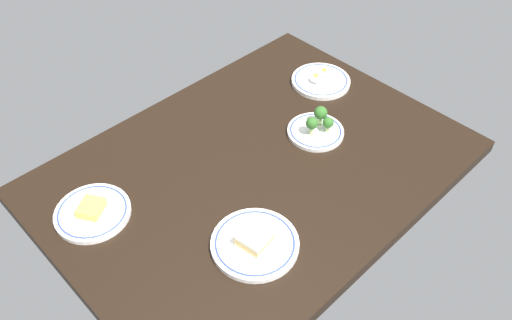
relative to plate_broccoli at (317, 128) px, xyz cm
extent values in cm
cube|color=black|center=(-22.95, 2.86, -3.91)|extent=(117.58, 86.20, 4.00)
cylinder|color=white|center=(-0.32, 0.04, -1.30)|extent=(17.29, 17.29, 1.21)
torus|color=#33478C|center=(-0.32, 0.04, -0.70)|extent=(15.71, 15.71, 0.50)
cylinder|color=#9EBC72|center=(2.90, 1.28, 0.69)|extent=(1.45, 1.45, 2.78)
sphere|color=#2D6023|center=(2.90, 1.28, 3.63)|extent=(4.13, 4.13, 4.13)
cylinder|color=#9EBC72|center=(1.99, -2.55, 0.32)|extent=(1.20, 1.20, 2.04)
sphere|color=#2D6023|center=(1.99, -2.55, 2.63)|extent=(3.43, 3.43, 3.43)
cylinder|color=#9EBC72|center=(-2.69, -0.11, 0.78)|extent=(1.30, 1.30, 2.96)
sphere|color=#2D6023|center=(-2.69, -0.11, 3.66)|extent=(3.72, 3.72, 3.72)
cylinder|color=white|center=(-66.61, 19.45, -1.22)|extent=(19.93, 19.93, 1.38)
torus|color=#33478C|center=(-66.61, 19.45, -0.53)|extent=(18.03, 18.03, 0.50)
cube|color=#F2D14C|center=(-66.61, 19.45, 0.76)|extent=(8.70, 8.46, 2.58)
cylinder|color=white|center=(-42.99, -17.43, -1.19)|extent=(22.19, 22.19, 1.45)
torus|color=#33478C|center=(-42.99, -17.43, -0.46)|extent=(20.03, 20.03, 0.50)
cube|color=beige|center=(-42.99, -17.43, 0.14)|extent=(8.71, 8.25, 1.20)
cube|color=#E5B24C|center=(-42.99, -17.43, 1.14)|extent=(8.71, 8.25, 0.80)
cube|color=beige|center=(-42.99, -17.43, 2.14)|extent=(8.71, 8.25, 1.20)
cylinder|color=white|center=(20.48, 15.96, -1.18)|extent=(19.92, 19.92, 1.45)
torus|color=#33478C|center=(20.48, 15.96, -0.46)|extent=(18.03, 18.03, 0.50)
ellipsoid|color=white|center=(18.32, 16.59, 0.67)|extent=(4.10, 4.10, 2.25)
sphere|color=yellow|center=(18.32, 16.59, 1.68)|extent=(1.64, 1.64, 1.64)
ellipsoid|color=white|center=(22.74, 16.61, 0.71)|extent=(4.25, 4.25, 2.33)
sphere|color=yellow|center=(22.74, 16.61, 1.76)|extent=(1.70, 1.70, 1.70)
camera|label=1|loc=(-97.83, -74.46, 106.14)|focal=37.15mm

